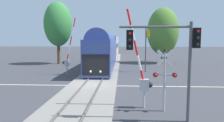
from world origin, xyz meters
name	(u,v)px	position (x,y,z in m)	size (l,w,h in m)	color
ground_plane	(93,86)	(0.00, 0.00, 0.00)	(220.00, 220.00, 0.00)	#3D3D42
road_centre_stripe	(93,86)	(0.00, 0.00, 0.00)	(44.00, 0.20, 0.01)	beige
railway_track	(93,85)	(0.00, 0.00, 0.10)	(4.40, 80.00, 0.32)	gray
commuter_train	(108,47)	(0.00, 20.64, 2.79)	(3.04, 40.48, 5.16)	#384C93
crossing_gate_near	(143,77)	(3.98, -6.02, 1.94)	(1.66, 0.40, 6.06)	#B7B7BC
crossing_signal_mast	(165,73)	(5.17, -6.62, 2.29)	(1.36, 0.44, 3.75)	#B2B2B7
crossing_gate_far	(67,57)	(-3.95, 6.02, 2.11)	(1.74, 0.40, 6.83)	#B7B7BC
traffic_signal_near_right	(170,48)	(5.08, -8.16, 3.82)	(4.00, 0.38, 5.10)	#4C4C51
traffic_signal_far_side	(147,43)	(5.87, 8.56, 3.84)	(0.53, 0.38, 5.74)	#4C4C51
oak_behind_train	(58,24)	(-8.46, 17.08, 6.89)	(4.79, 4.79, 10.75)	brown
oak_far_right	(163,31)	(9.94, 19.27, 5.73)	(5.60, 5.60, 9.95)	#4C3828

